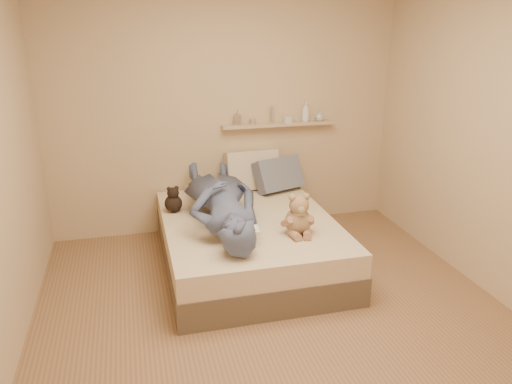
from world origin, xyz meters
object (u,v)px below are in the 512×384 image
object	(u,v)px
pillow_grey	(279,175)
pillow_cream	(252,170)
game_console	(249,230)
bed	(248,242)
teddy_bear	(299,217)
wall_shelf	(278,124)
dark_plush	(173,201)
person	(221,200)

from	to	relation	value
pillow_grey	pillow_cream	bearing A→B (deg)	150.62
game_console	pillow_cream	bearing A→B (deg)	75.07
bed	teddy_bear	distance (m)	0.65
pillow_cream	wall_shelf	distance (m)	0.55
dark_plush	person	size ratio (longest dim) A/B	0.15
dark_plush	wall_shelf	bearing A→B (deg)	25.61
bed	wall_shelf	world-z (taller)	wall_shelf
dark_plush	pillow_cream	xyz separation A→B (m)	(0.87, 0.48, 0.09)
person	wall_shelf	bearing A→B (deg)	-130.11
wall_shelf	bed	bearing A→B (deg)	-121.18
dark_plush	game_console	bearing A→B (deg)	-61.14
bed	game_console	bearing A→B (deg)	-102.65
game_console	dark_plush	distance (m)	1.04
pillow_grey	wall_shelf	bearing A→B (deg)	75.60
teddy_bear	pillow_cream	size ratio (longest dim) A/B	0.66
pillow_cream	wall_shelf	world-z (taller)	wall_shelf
teddy_bear	pillow_cream	distance (m)	1.26
bed	game_console	distance (m)	0.68
person	wall_shelf	world-z (taller)	wall_shelf
person	pillow_grey	bearing A→B (deg)	-135.96
bed	pillow_cream	size ratio (longest dim) A/B	3.45
teddy_bear	pillow_grey	world-z (taller)	teddy_bear
teddy_bear	pillow_cream	world-z (taller)	pillow_cream
wall_shelf	dark_plush	bearing A→B (deg)	-154.39
teddy_bear	person	distance (m)	0.72
teddy_bear	bed	bearing A→B (deg)	127.22
game_console	wall_shelf	distance (m)	1.70
teddy_bear	person	world-z (taller)	person
pillow_cream	game_console	bearing A→B (deg)	-104.93
dark_plush	person	xyz separation A→B (m)	(0.38, -0.34, 0.09)
pillow_grey	teddy_bear	bearing A→B (deg)	-98.66
pillow_cream	dark_plush	bearing A→B (deg)	-150.91
dark_plush	pillow_cream	size ratio (longest dim) A/B	0.46
teddy_bear	wall_shelf	distance (m)	1.44
teddy_bear	dark_plush	xyz separation A→B (m)	(-0.95, 0.77, -0.04)
dark_plush	pillow_grey	xyz separation A→B (m)	(1.12, 0.34, 0.06)
pillow_cream	pillow_grey	xyz separation A→B (m)	(0.25, -0.14, -0.03)
pillow_cream	pillow_grey	size ratio (longest dim) A/B	1.10
bed	person	world-z (taller)	person
bed	teddy_bear	world-z (taller)	teddy_bear
bed	pillow_grey	distance (m)	0.94
game_console	teddy_bear	xyz separation A→B (m)	(0.45, 0.14, 0.01)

